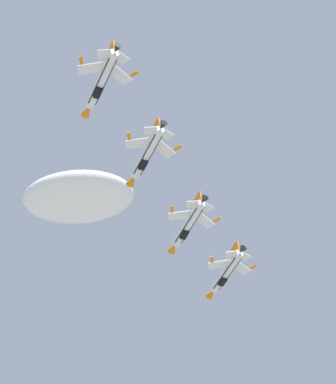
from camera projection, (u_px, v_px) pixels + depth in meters
The scene contains 5 objects.
cloud_near_formation at pixel (78, 197), 308.84m from camera, with size 37.36×22.25×10.90m, color white.
fighter_jet_lead at pixel (226, 272), 186.46m from camera, with size 11.16×14.48×4.39m.
fighter_jet_left_wing at pixel (188, 225), 177.19m from camera, with size 11.18×14.48×4.38m.
fighter_jet_right_wing at pixel (147, 154), 166.28m from camera, with size 11.17×14.48×4.38m.
fighter_jet_left_outer at pixel (101, 81), 155.66m from camera, with size 11.17×14.48×4.39m.
Camera 1 is at (0.56, -5.46, 1.54)m, focal length 87.06 mm.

